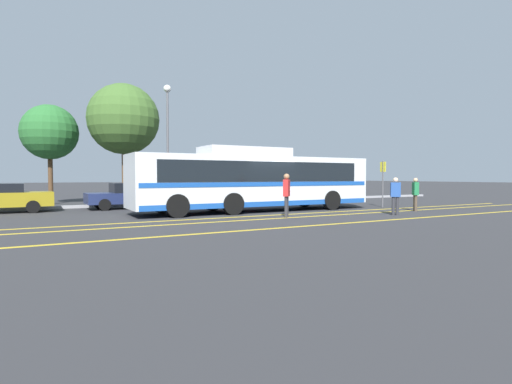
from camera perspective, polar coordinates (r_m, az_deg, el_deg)
The scene contains 15 objects.
ground_plane at distance 19.70m, azimuth 1.18°, elevation -2.82°, with size 220.00×220.00×0.00m, color #2D2D30.
lane_strip_0 at distance 18.07m, azimuth 3.34°, elevation -3.26°, with size 0.20×32.33×0.01m, color gold.
lane_strip_1 at distance 17.01m, azimuth 5.61°, elevation -3.62°, with size 0.20×32.33×0.01m, color gold.
lane_strip_2 at distance 14.90m, azimuth 11.38°, elevation -4.48°, with size 0.20×32.33×0.01m, color gold.
curb_strip at distance 25.77m, azimuth -6.85°, elevation -1.47°, with size 40.33×0.36×0.15m, color #99999E.
transit_bus at distance 19.88m, azimuth -0.06°, elevation 1.76°, with size 12.66×2.75×3.15m.
parked_car_1 at distance 22.69m, azimuth -18.00°, elevation -0.49°, with size 4.13×2.04×1.39m.
parked_car_2 at distance 23.92m, azimuth -5.32°, elevation -0.31°, with size 4.35×1.98×1.33m.
pedestrian_0 at distance 16.84m, azimuth 4.39°, elevation -0.04°, with size 0.45×0.45×1.85m.
pedestrian_1 at distance 21.43m, azimuth 21.81°, elevation -0.04°, with size 0.41×0.47×1.66m.
pedestrian_2 at distance 18.93m, azimuth 19.29°, elevation -0.24°, with size 0.47×0.43×1.69m.
bus_stop_sign at distance 23.47m, azimuth 17.67°, elevation 1.89°, with size 0.07×0.40×2.60m.
street_lamp at distance 25.74m, azimuth -12.53°, elevation 9.47°, with size 0.46×0.46×7.41m.
tree_0 at distance 28.08m, azimuth -27.39°, elevation 7.57°, with size 3.38×3.38×6.17m.
tree_1 at distance 26.44m, azimuth -18.41°, elevation 9.82°, with size 4.35×4.35×7.46m.
Camera 1 is at (-9.74, -17.03, 1.73)m, focal length 28.00 mm.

